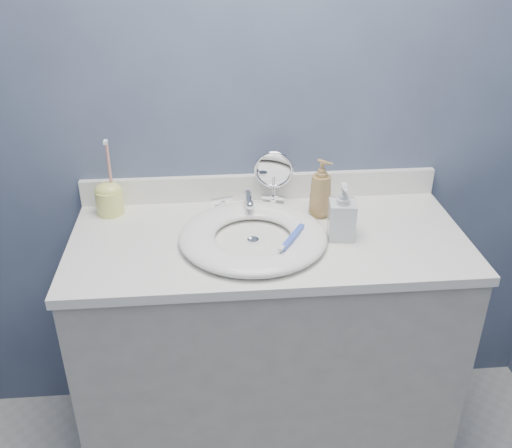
{
  "coord_description": "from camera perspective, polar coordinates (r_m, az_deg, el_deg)",
  "views": [
    {
      "loc": [
        -0.17,
        -0.54,
        1.76
      ],
      "look_at": [
        -0.04,
        0.94,
        0.94
      ],
      "focal_mm": 40.0,
      "sensor_mm": 36.0,
      "label": 1
    }
  ],
  "objects": [
    {
      "name": "soap_bottle_clear",
      "position": [
        1.73,
        8.63,
        1.26
      ],
      "size": [
        0.09,
        0.09,
        0.18
      ],
      "primitive_type": "imported",
      "rotation": [
        0.0,
        0.0,
        -0.13
      ],
      "color": "silver",
      "rests_on": "countertop"
    },
    {
      "name": "makeup_mirror",
      "position": [
        1.91,
        1.78,
        4.84
      ],
      "size": [
        0.13,
        0.07,
        0.19
      ],
      "rotation": [
        0.0,
        0.0,
        -0.16
      ],
      "color": "silver",
      "rests_on": "countertop"
    },
    {
      "name": "toothbrush_lying",
      "position": [
        1.67,
        3.59,
        -1.41
      ],
      "size": [
        0.1,
        0.16,
        0.02
      ],
      "rotation": [
        0.0,
        0.0,
        1.04
      ],
      "color": "blue",
      "rests_on": "basin"
    },
    {
      "name": "basin",
      "position": [
        1.72,
        -0.3,
        -1.21
      ],
      "size": [
        0.45,
        0.45,
        0.04
      ],
      "primitive_type": null,
      "color": "white",
      "rests_on": "countertop"
    },
    {
      "name": "countertop",
      "position": [
        1.77,
        1.24,
        -1.61
      ],
      "size": [
        1.22,
        0.57,
        0.03
      ],
      "primitive_type": "cube",
      "color": "white",
      "rests_on": "vanity_cabinet"
    },
    {
      "name": "toothbrush_holder",
      "position": [
        1.93,
        -14.47,
        2.62
      ],
      "size": [
        0.09,
        0.09,
        0.26
      ],
      "rotation": [
        0.0,
        0.0,
        0.28
      ],
      "color": "#E6EB75",
      "rests_on": "countertop"
    },
    {
      "name": "soap_bottle_amber",
      "position": [
        1.85,
        6.5,
        3.57
      ],
      "size": [
        0.11,
        0.11,
        0.19
      ],
      "primitive_type": "imported",
      "rotation": [
        0.0,
        0.0,
        0.78
      ],
      "color": "#9A7945",
      "rests_on": "countertop"
    },
    {
      "name": "backsplash",
      "position": [
        1.97,
        0.44,
        3.75
      ],
      "size": [
        1.22,
        0.02,
        0.09
      ],
      "primitive_type": "cube",
      "color": "white",
      "rests_on": "countertop"
    },
    {
      "name": "faucet",
      "position": [
        1.89,
        -0.79,
        1.99
      ],
      "size": [
        0.25,
        0.13,
        0.07
      ],
      "color": "silver",
      "rests_on": "countertop"
    },
    {
      "name": "vanity_cabinet",
      "position": [
        2.03,
        1.1,
        -12.39
      ],
      "size": [
        1.2,
        0.55,
        0.85
      ],
      "primitive_type": "cube",
      "color": "#B1AEA2",
      "rests_on": "ground"
    },
    {
      "name": "drain",
      "position": [
        1.73,
        -0.3,
        -1.64
      ],
      "size": [
        0.04,
        0.04,
        0.01
      ],
      "primitive_type": "cylinder",
      "color": "silver",
      "rests_on": "countertop"
    },
    {
      "name": "back_wall",
      "position": [
        1.89,
        0.44,
        11.5
      ],
      "size": [
        2.2,
        0.02,
        2.4
      ],
      "primitive_type": "cube",
      "color": "#465169",
      "rests_on": "ground"
    }
  ]
}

